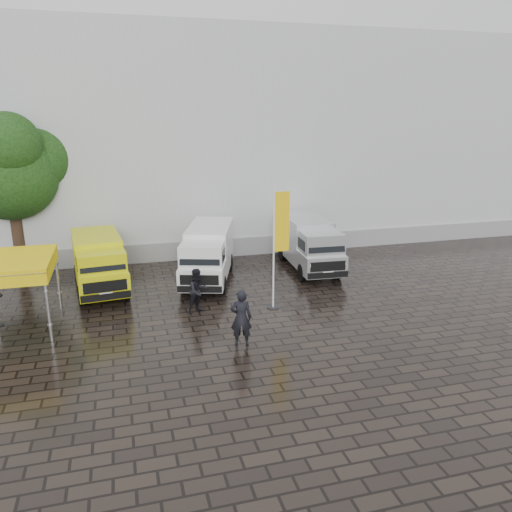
{
  "coord_description": "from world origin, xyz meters",
  "views": [
    {
      "loc": [
        -5.98,
        -17.94,
        7.58
      ],
      "look_at": [
        -0.43,
        2.2,
        1.6
      ],
      "focal_mm": 35.0,
      "sensor_mm": 36.0,
      "label": 1
    }
  ],
  "objects_px": {
    "van_yellow": "(99,264)",
    "wheelie_bin": "(339,243)",
    "van_silver": "(308,244)",
    "canopy_tent": "(0,263)",
    "person_tent": "(198,291)",
    "van_white": "(208,255)",
    "flagpole": "(278,242)",
    "person_front": "(241,318)"
  },
  "relations": [
    {
      "from": "van_white",
      "to": "wheelie_bin",
      "type": "distance_m",
      "value": 8.73
    },
    {
      "from": "canopy_tent",
      "to": "person_front",
      "type": "relative_size",
      "value": 1.74
    },
    {
      "from": "van_silver",
      "to": "van_white",
      "type": "bearing_deg",
      "value": -171.09
    },
    {
      "from": "van_yellow",
      "to": "person_front",
      "type": "bearing_deg",
      "value": -62.36
    },
    {
      "from": "flagpole",
      "to": "wheelie_bin",
      "type": "bearing_deg",
      "value": 50.27
    },
    {
      "from": "van_silver",
      "to": "canopy_tent",
      "type": "xyz_separation_m",
      "value": [
        -13.2,
        -4.03,
        1.23
      ]
    },
    {
      "from": "flagpole",
      "to": "person_front",
      "type": "xyz_separation_m",
      "value": [
        -2.23,
        -2.94,
        -1.75
      ]
    },
    {
      "from": "flagpole",
      "to": "van_yellow",
      "type": "bearing_deg",
      "value": 149.69
    },
    {
      "from": "van_silver",
      "to": "wheelie_bin",
      "type": "relative_size",
      "value": 5.88
    },
    {
      "from": "flagpole",
      "to": "person_tent",
      "type": "bearing_deg",
      "value": 173.89
    },
    {
      "from": "person_front",
      "to": "van_silver",
      "type": "bearing_deg",
      "value": -113.15
    },
    {
      "from": "person_tent",
      "to": "van_white",
      "type": "bearing_deg",
      "value": 47.43
    },
    {
      "from": "van_yellow",
      "to": "van_silver",
      "type": "bearing_deg",
      "value": -3.01
    },
    {
      "from": "van_silver",
      "to": "person_tent",
      "type": "bearing_deg",
      "value": -142.09
    },
    {
      "from": "van_yellow",
      "to": "flagpole",
      "type": "distance_m",
      "value": 8.2
    },
    {
      "from": "canopy_tent",
      "to": "flagpole",
      "type": "distance_m",
      "value": 10.11
    },
    {
      "from": "wheelie_bin",
      "to": "van_yellow",
      "type": "bearing_deg",
      "value": -162.66
    },
    {
      "from": "person_tent",
      "to": "person_front",
      "type": "bearing_deg",
      "value": -100.52
    },
    {
      "from": "van_silver",
      "to": "person_front",
      "type": "relative_size",
      "value": 2.94
    },
    {
      "from": "van_yellow",
      "to": "van_silver",
      "type": "height_order",
      "value": "van_silver"
    },
    {
      "from": "van_white",
      "to": "person_tent",
      "type": "xyz_separation_m",
      "value": [
        -1.09,
        -3.82,
        -0.34
      ]
    },
    {
      "from": "van_yellow",
      "to": "wheelie_bin",
      "type": "height_order",
      "value": "van_yellow"
    },
    {
      "from": "van_white",
      "to": "person_front",
      "type": "distance_m",
      "value": 7.1
    },
    {
      "from": "canopy_tent",
      "to": "person_tent",
      "type": "distance_m",
      "value": 7.1
    },
    {
      "from": "canopy_tent",
      "to": "wheelie_bin",
      "type": "bearing_deg",
      "value": 22.39
    },
    {
      "from": "van_white",
      "to": "wheelie_bin",
      "type": "relative_size",
      "value": 5.78
    },
    {
      "from": "van_yellow",
      "to": "wheelie_bin",
      "type": "relative_size",
      "value": 5.22
    },
    {
      "from": "van_silver",
      "to": "flagpole",
      "type": "bearing_deg",
      "value": -120.31
    },
    {
      "from": "van_yellow",
      "to": "flagpole",
      "type": "bearing_deg",
      "value": -36.68
    },
    {
      "from": "van_white",
      "to": "flagpole",
      "type": "relative_size",
      "value": 1.16
    },
    {
      "from": "van_white",
      "to": "van_silver",
      "type": "distance_m",
      "value": 5.21
    },
    {
      "from": "person_front",
      "to": "person_tent",
      "type": "xyz_separation_m",
      "value": [
        -0.94,
        3.28,
        -0.09
      ]
    },
    {
      "from": "wheelie_bin",
      "to": "person_front",
      "type": "xyz_separation_m",
      "value": [
        -8.27,
        -10.21,
        0.5
      ]
    },
    {
      "from": "van_silver",
      "to": "person_front",
      "type": "distance_m",
      "value": 9.28
    },
    {
      "from": "person_tent",
      "to": "flagpole",
      "type": "bearing_deg",
      "value": -32.68
    },
    {
      "from": "van_yellow",
      "to": "wheelie_bin",
      "type": "bearing_deg",
      "value": 7.5
    },
    {
      "from": "van_yellow",
      "to": "canopy_tent",
      "type": "height_order",
      "value": "canopy_tent"
    },
    {
      "from": "canopy_tent",
      "to": "wheelie_bin",
      "type": "xyz_separation_m",
      "value": [
        16.14,
        6.65,
        -1.99
      ]
    },
    {
      "from": "van_yellow",
      "to": "van_silver",
      "type": "relative_size",
      "value": 0.89
    },
    {
      "from": "canopy_tent",
      "to": "person_front",
      "type": "distance_m",
      "value": 8.76
    },
    {
      "from": "canopy_tent",
      "to": "person_front",
      "type": "height_order",
      "value": "canopy_tent"
    },
    {
      "from": "flagpole",
      "to": "wheelie_bin",
      "type": "height_order",
      "value": "flagpole"
    }
  ]
}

